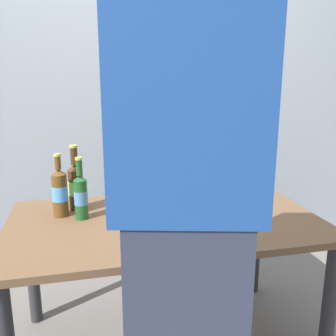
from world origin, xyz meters
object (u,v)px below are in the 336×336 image
beer_bottle_dark (76,185)px  person_figure (187,219)px  laptop (201,198)px  beer_bottle_green (60,192)px  beer_bottle_brown (81,195)px  coffee_mug (154,194)px

beer_bottle_dark → person_figure: bearing=-70.9°
laptop → beer_bottle_green: 0.72m
beer_bottle_green → beer_bottle_brown: bearing=-32.1°
beer_bottle_dark → coffee_mug: 0.41m
beer_bottle_green → beer_bottle_dark: bearing=47.7°
beer_bottle_brown → person_figure: person_figure is taller
beer_bottle_brown → coffee_mug: size_ratio=2.45×
beer_bottle_dark → beer_bottle_green: bearing=-132.3°
laptop → coffee_mug: (-0.23, 0.10, 0.01)m
beer_bottle_dark → coffee_mug: (0.41, -0.01, -0.08)m
laptop → beer_bottle_brown: beer_bottle_brown is taller
laptop → beer_bottle_brown: (-0.61, -0.04, 0.07)m
beer_bottle_brown → coffee_mug: bearing=20.0°
laptop → beer_bottle_green: beer_bottle_green is taller
beer_bottle_dark → person_figure: (0.32, -0.93, 0.14)m
beer_bottle_green → laptop: bearing=-1.7°
beer_bottle_green → beer_bottle_dark: 0.11m
beer_bottle_dark → coffee_mug: beer_bottle_dark is taller
beer_bottle_green → person_figure: bearing=-65.0°
beer_bottle_green → beer_bottle_dark: size_ratio=0.93×
beer_bottle_brown → coffee_mug: beer_bottle_brown is taller
person_figure → beer_bottle_dark: bearing=109.1°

